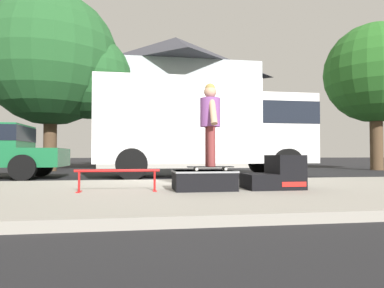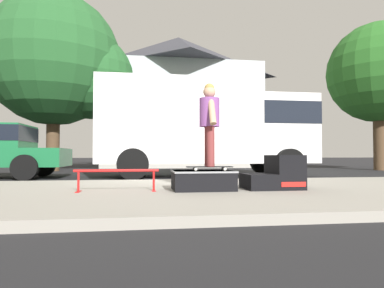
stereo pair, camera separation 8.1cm
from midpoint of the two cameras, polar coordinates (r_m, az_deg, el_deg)
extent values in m
plane|color=black|center=(8.88, -3.68, -6.41)|extent=(140.00, 140.00, 0.00)
cube|color=gray|center=(5.91, -0.90, -8.17)|extent=(50.00, 5.00, 0.12)
cube|color=black|center=(5.84, 1.55, -6.03)|extent=(1.01, 0.74, 0.33)
cube|color=gray|center=(5.83, 1.55, -4.57)|extent=(1.03, 0.76, 0.03)
cube|color=black|center=(6.09, 10.64, -6.12)|extent=(0.48, 0.72, 0.27)
cube|color=black|center=(6.26, 14.82, -4.49)|extent=(0.48, 0.72, 0.59)
cube|color=red|center=(5.94, 16.27, -6.45)|extent=(0.43, 0.01, 0.08)
cylinder|color=red|center=(5.71, -12.68, -4.34)|extent=(1.36, 0.04, 0.04)
cylinder|color=red|center=(5.79, -18.66, -5.93)|extent=(0.04, 0.04, 0.34)
cube|color=red|center=(5.80, -18.68, -7.54)|extent=(0.06, 0.28, 0.01)
cylinder|color=red|center=(5.71, -6.65, -6.07)|extent=(0.04, 0.04, 0.34)
cube|color=red|center=(5.73, -6.65, -7.70)|extent=(0.06, 0.28, 0.01)
cube|color=black|center=(5.86, 2.66, -3.82)|extent=(0.78, 0.22, 0.02)
cylinder|color=silver|center=(6.00, 4.85, -4.09)|extent=(0.05, 0.03, 0.05)
cylinder|color=silver|center=(5.83, 5.24, -4.16)|extent=(0.05, 0.03, 0.05)
cylinder|color=silver|center=(5.91, 0.12, -4.13)|extent=(0.05, 0.03, 0.05)
cylinder|color=silver|center=(5.73, 0.37, -4.20)|extent=(0.05, 0.03, 0.05)
cylinder|color=brown|center=(5.94, 2.49, -0.44)|extent=(0.14, 0.14, 0.68)
cylinder|color=brown|center=(5.77, 2.83, -0.40)|extent=(0.14, 0.14, 0.68)
cylinder|color=#8C4C99|center=(5.90, 2.65, 5.26)|extent=(0.35, 0.35, 0.49)
cylinder|color=tan|center=(6.11, 2.23, 4.89)|extent=(0.11, 0.30, 0.47)
cylinder|color=tan|center=(5.69, 3.09, 5.39)|extent=(0.11, 0.30, 0.47)
sphere|color=tan|center=(5.96, 2.64, 8.64)|extent=(0.22, 0.22, 0.22)
sphere|color=tan|center=(5.97, 2.64, 9.20)|extent=(0.18, 0.18, 0.18)
cube|color=white|center=(11.13, -2.86, 3.55)|extent=(5.00, 2.35, 2.60)
cube|color=white|center=(11.98, 13.78, 2.25)|extent=(1.90, 2.16, 2.20)
cube|color=black|center=(12.03, 13.76, 4.55)|extent=(1.92, 2.19, 0.70)
cylinder|color=black|center=(12.99, 11.17, -2.93)|extent=(0.90, 0.28, 0.90)
cylinder|color=black|center=(10.82, 15.49, -3.13)|extent=(0.90, 0.28, 0.90)
cylinder|color=black|center=(12.19, -10.02, -3.01)|extent=(0.90, 0.28, 0.90)
cylinder|color=black|center=(9.84, -10.24, -3.31)|extent=(0.90, 0.28, 0.90)
cube|color=#196638|center=(11.36, -23.36, -2.05)|extent=(1.10, 1.85, 0.55)
cylinder|color=black|center=(12.35, -23.95, -3.29)|extent=(0.72, 0.24, 0.72)
cylinder|color=black|center=(10.57, -26.52, -3.53)|extent=(0.72, 0.24, 0.72)
cylinder|color=brown|center=(18.09, 28.22, 0.97)|extent=(0.56, 0.56, 3.04)
sphere|color=#286623|center=(18.48, 28.08, 10.38)|extent=(4.62, 4.62, 4.62)
cylinder|color=brown|center=(16.30, -22.66, 1.18)|extent=(0.56, 0.56, 3.04)
sphere|color=#235628|center=(16.82, -22.52, 12.87)|extent=(5.82, 5.82, 5.82)
sphere|color=#235628|center=(16.36, -16.99, 10.60)|extent=(3.79, 3.79, 3.79)
cube|color=silver|center=(22.31, -2.84, 4.09)|extent=(9.00, 7.50, 6.00)
cube|color=#B2ADA3|center=(18.23, -1.48, 0.36)|extent=(9.00, 0.50, 2.80)
pyramid|color=#38383F|center=(23.12, -2.83, 14.50)|extent=(9.54, 7.95, 2.40)
camera|label=1|loc=(0.04, -90.33, 0.01)|focal=32.06mm
camera|label=2|loc=(0.04, 89.67, -0.01)|focal=32.06mm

